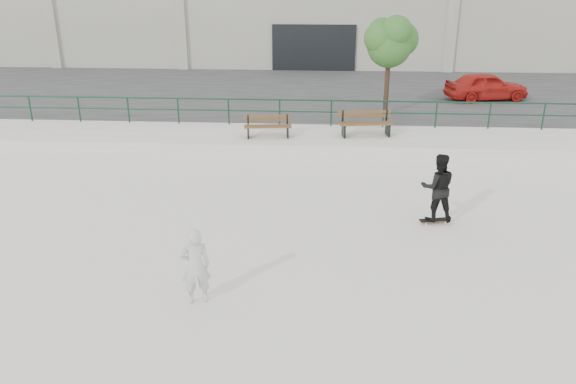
# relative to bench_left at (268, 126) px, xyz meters

# --- Properties ---
(ground) EXTENTS (120.00, 120.00, 0.00)m
(ground) POSITION_rel_bench_left_xyz_m (1.29, -9.10, -0.89)
(ground) COLOR silver
(ground) RESTS_ON ground
(ledge) EXTENTS (30.00, 3.00, 0.50)m
(ledge) POSITION_rel_bench_left_xyz_m (1.29, 0.40, -0.64)
(ledge) COLOR beige
(ledge) RESTS_ON ground
(parking_strip) EXTENTS (60.00, 14.00, 0.50)m
(parking_strip) POSITION_rel_bench_left_xyz_m (1.29, 8.90, -0.64)
(parking_strip) COLOR #363636
(parking_strip) RESTS_ON ground
(railing) EXTENTS (28.00, 0.06, 1.03)m
(railing) POSITION_rel_bench_left_xyz_m (1.29, 1.70, 0.35)
(railing) COLOR #163D28
(railing) RESTS_ON ledge
(bench_left) EXTENTS (1.75, 0.69, 0.79)m
(bench_left) POSITION_rel_bench_left_xyz_m (0.00, 0.00, 0.00)
(bench_left) COLOR brown
(bench_left) RESTS_ON ledge
(bench_right) EXTENTS (2.02, 0.86, 0.90)m
(bench_right) POSITION_rel_bench_left_xyz_m (3.54, 0.41, 0.06)
(bench_right) COLOR brown
(bench_right) RESTS_ON ledge
(tree) EXTENTS (2.27, 2.02, 4.03)m
(tree) POSITION_rel_bench_left_xyz_m (4.62, 3.96, 2.63)
(tree) COLOR #473023
(tree) RESTS_ON parking_strip
(red_car) EXTENTS (4.00, 2.29, 1.28)m
(red_car) POSITION_rel_bench_left_xyz_m (9.52, 7.01, 0.25)
(red_car) COLOR red
(red_car) RESTS_ON parking_strip
(skateboard) EXTENTS (0.80, 0.37, 0.09)m
(skateboard) POSITION_rel_bench_left_xyz_m (4.96, -6.10, -0.82)
(skateboard) COLOR black
(skateboard) RESTS_ON ground
(standing_skater) EXTENTS (0.88, 0.69, 1.79)m
(standing_skater) POSITION_rel_bench_left_xyz_m (4.96, -6.10, 0.10)
(standing_skater) COLOR black
(standing_skater) RESTS_ON skateboard
(seated_skater) EXTENTS (0.68, 0.56, 1.59)m
(seated_skater) POSITION_rel_bench_left_xyz_m (-0.38, -10.20, -0.10)
(seated_skater) COLOR silver
(seated_skater) RESTS_ON ground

